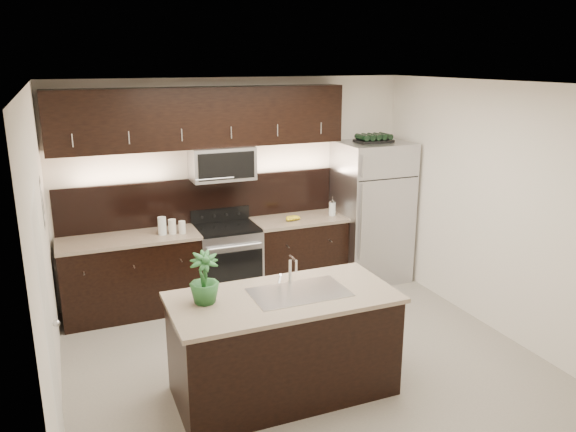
# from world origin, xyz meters

# --- Properties ---
(ground) EXTENTS (4.50, 4.50, 0.00)m
(ground) POSITION_xyz_m (0.00, 0.00, 0.00)
(ground) COLOR gray
(ground) RESTS_ON ground
(room_walls) EXTENTS (4.52, 4.02, 2.71)m
(room_walls) POSITION_xyz_m (-0.11, -0.04, 1.70)
(room_walls) COLOR silver
(room_walls) RESTS_ON ground
(counter_run) EXTENTS (3.51, 0.65, 0.94)m
(counter_run) POSITION_xyz_m (-0.46, 1.69, 0.47)
(counter_run) COLOR black
(counter_run) RESTS_ON ground
(upper_fixtures) EXTENTS (3.49, 0.40, 1.66)m
(upper_fixtures) POSITION_xyz_m (-0.43, 1.84, 2.14)
(upper_fixtures) COLOR black
(upper_fixtures) RESTS_ON counter_run
(island) EXTENTS (1.96, 0.96, 0.94)m
(island) POSITION_xyz_m (-0.38, -0.52, 0.47)
(island) COLOR black
(island) RESTS_ON ground
(sink_faucet) EXTENTS (0.84, 0.50, 0.28)m
(sink_faucet) POSITION_xyz_m (-0.23, -0.51, 0.96)
(sink_faucet) COLOR silver
(sink_faucet) RESTS_ON island
(refrigerator) EXTENTS (0.90, 0.81, 1.87)m
(refrigerator) POSITION_xyz_m (1.75, 1.63, 0.94)
(refrigerator) COLOR #B2B2B7
(refrigerator) RESTS_ON ground
(wine_rack) EXTENTS (0.46, 0.29, 0.11)m
(wine_rack) POSITION_xyz_m (1.75, 1.63, 1.92)
(wine_rack) COLOR black
(wine_rack) RESTS_ON refrigerator
(plant) EXTENTS (0.28, 0.28, 0.44)m
(plant) POSITION_xyz_m (-1.04, -0.41, 1.16)
(plant) COLOR #225525
(plant) RESTS_ON island
(canisters) EXTENTS (0.31, 0.13, 0.21)m
(canisters) POSITION_xyz_m (-0.95, 1.62, 1.03)
(canisters) COLOR silver
(canisters) RESTS_ON counter_run
(french_press) EXTENTS (0.09, 0.09, 0.26)m
(french_press) POSITION_xyz_m (1.17, 1.64, 1.04)
(french_press) COLOR silver
(french_press) RESTS_ON counter_run
(bananas) EXTENTS (0.22, 0.18, 0.06)m
(bananas) POSITION_xyz_m (0.54, 1.61, 0.97)
(bananas) COLOR gold
(bananas) RESTS_ON counter_run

